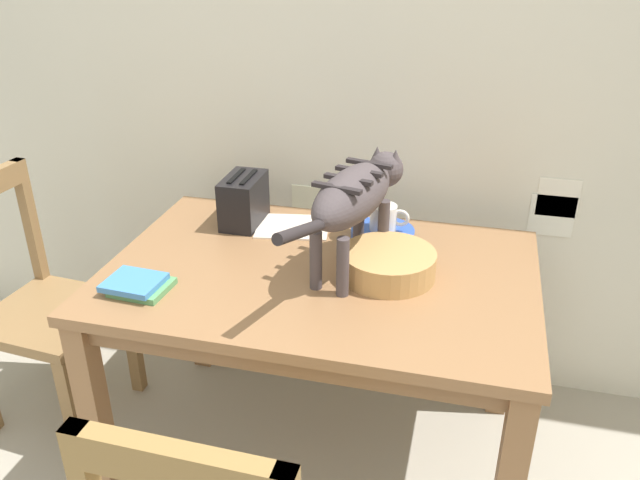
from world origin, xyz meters
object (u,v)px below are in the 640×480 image
at_px(magazine, 293,227).
at_px(toaster, 244,200).
at_px(wicker_basket, 389,264).
at_px(book_stack, 138,285).
at_px(saucer_bowl, 383,233).
at_px(cat, 356,195).
at_px(dining_table, 320,294).
at_px(coffee_mug, 384,217).
at_px(wooden_chair_far, 40,307).

xyz_separation_m(magazine, toaster, (-0.17, -0.00, 0.08)).
relative_size(wicker_basket, toaster, 1.40).
bearing_deg(book_stack, saucer_bowl, 39.50).
distance_m(cat, toaster, 0.50).
bearing_deg(dining_table, book_stack, -152.43).
distance_m(coffee_mug, wicker_basket, 0.26).
distance_m(cat, wooden_chair_far, 1.24).
bearing_deg(book_stack, wooden_chair_far, 157.06).
distance_m(dining_table, toaster, 0.46).
bearing_deg(book_stack, coffee_mug, 39.35).
bearing_deg(magazine, cat, -49.20).
relative_size(dining_table, cat, 1.83).
bearing_deg(wicker_basket, toaster, 155.38).
bearing_deg(toaster, magazine, 1.26).
xyz_separation_m(wicker_basket, toaster, (-0.54, 0.25, 0.04)).
height_order(cat, toaster, cat).
xyz_separation_m(cat, magazine, (-0.26, 0.21, -0.23)).
bearing_deg(cat, saucer_bowl, 90.00).
bearing_deg(saucer_bowl, coffee_mug, 0.00).
xyz_separation_m(dining_table, cat, (0.10, 0.05, 0.32)).
bearing_deg(book_stack, magazine, 58.72).
xyz_separation_m(dining_table, wicker_basket, (0.21, 0.01, 0.13)).
bearing_deg(toaster, wooden_chair_far, -158.49).
xyz_separation_m(wicker_basket, wooden_chair_far, (-1.24, -0.02, -0.33)).
bearing_deg(dining_table, saucer_bowl, 60.82).
distance_m(dining_table, wooden_chair_far, 1.05).
relative_size(magazine, wicker_basket, 0.87).
distance_m(cat, wicker_basket, 0.22).
xyz_separation_m(dining_table, saucer_bowl, (0.15, 0.27, 0.10)).
bearing_deg(coffee_mug, wicker_basket, -77.88).
bearing_deg(toaster, dining_table, -37.71).
height_order(dining_table, book_stack, book_stack).
xyz_separation_m(cat, wooden_chair_far, (-1.13, -0.06, -0.52)).
bearing_deg(wicker_basket, magazine, 145.63).
height_order(saucer_bowl, magazine, saucer_bowl).
relative_size(saucer_bowl, wicker_basket, 0.76).
bearing_deg(saucer_bowl, magazine, -179.75).
distance_m(wicker_basket, wooden_chair_far, 1.28).
bearing_deg(toaster, coffee_mug, 0.61).
height_order(book_stack, wicker_basket, wicker_basket).
distance_m(book_stack, toaster, 0.53).
bearing_deg(magazine, book_stack, -130.94).
relative_size(coffee_mug, book_stack, 0.72).
distance_m(book_stack, wicker_basket, 0.73).
height_order(book_stack, wooden_chair_far, wooden_chair_far).
bearing_deg(wicker_basket, coffee_mug, 102.12).
relative_size(saucer_bowl, toaster, 1.06).
relative_size(wicker_basket, wooden_chair_far, 0.30).
xyz_separation_m(dining_table, wooden_chair_far, (-1.03, -0.01, -0.20)).
relative_size(dining_table, magazine, 5.29).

